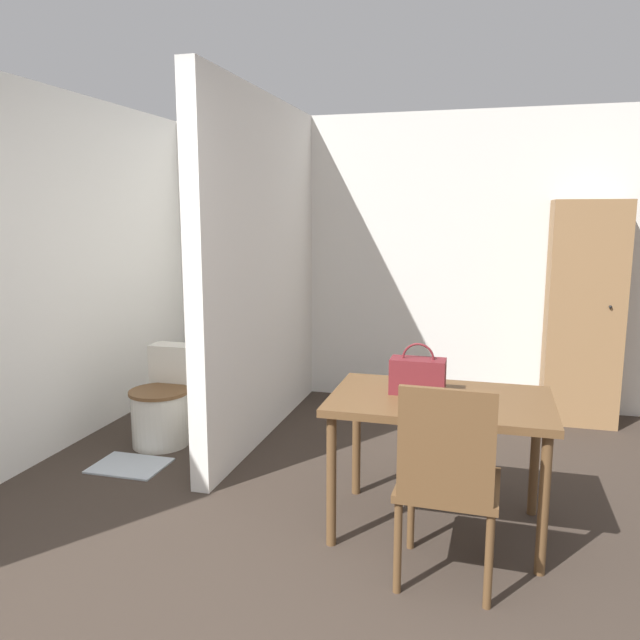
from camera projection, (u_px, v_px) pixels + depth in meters
The scene contains 9 objects.
wall_back at pixel (388, 260), 5.54m from camera, with size 5.00×0.12×2.50m.
wall_left at pixel (41, 274), 4.22m from camera, with size 0.12×4.77×2.50m.
partition_wall at pixel (262, 269), 4.61m from camera, with size 0.12×2.25×2.50m.
dining_table at pixel (440, 413), 3.22m from camera, with size 1.12×0.73×0.73m.
wooden_chair at pixel (447, 478), 2.74m from camera, with size 0.46×0.46×0.96m.
toilet at pixel (164, 404), 4.54m from camera, with size 0.43×0.57×0.69m.
handbag at pixel (418, 375), 3.26m from camera, with size 0.29×0.14×0.27m.
wooden_cabinet at pixel (583, 313), 4.92m from camera, with size 0.56×0.43×1.76m.
bath_mat at pixel (130, 466), 4.14m from camera, with size 0.47×0.36×0.01m.
Camera 1 is at (0.87, -1.68, 1.67)m, focal length 35.00 mm.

